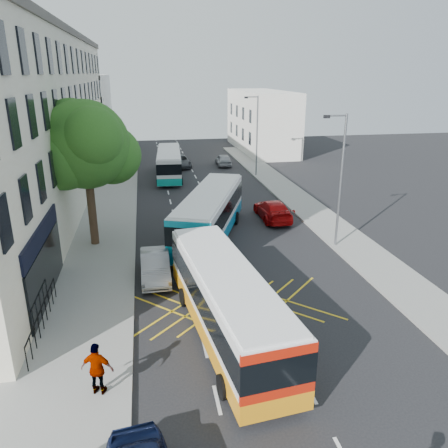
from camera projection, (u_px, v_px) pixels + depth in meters
name	position (u px, v px, depth m)	size (l,w,h in m)	color
ground	(308.00, 388.00, 15.12)	(120.00, 120.00, 0.00)	black
pavement_left	(96.00, 244.00, 27.59)	(5.00, 70.00, 0.15)	gray
pavement_right	(333.00, 229.00, 30.31)	(3.00, 70.00, 0.15)	gray
terrace_main	(24.00, 122.00, 33.28)	(8.30, 45.00, 13.50)	beige
terrace_far	(79.00, 112.00, 62.20)	(8.00, 20.00, 10.00)	silver
building_right	(261.00, 121.00, 60.26)	(6.00, 18.00, 8.00)	silver
street_tree	(85.00, 146.00, 25.52)	(6.30, 5.70, 8.80)	#382619
lamp_near	(340.00, 175.00, 25.80)	(1.45, 0.15, 8.00)	slate
lamp_far	(256.00, 132.00, 44.38)	(1.45, 0.15, 8.00)	slate
railings	(42.00, 317.00, 18.17)	(0.08, 5.60, 1.14)	black
bus_near	(227.00, 301.00, 17.69)	(3.65, 10.81, 2.98)	silver
bus_mid	(210.00, 214.00, 28.33)	(6.34, 11.30, 3.12)	silver
bus_far	(169.00, 163.00, 44.91)	(2.99, 10.21, 2.83)	silver
parked_car_silver	(155.00, 266.00, 23.01)	(1.48, 4.23, 1.40)	#97999E
red_hatchback	(273.00, 210.00, 32.29)	(2.00, 4.93, 1.43)	#A90708
distant_car_grey	(180.00, 161.00, 50.20)	(2.18, 4.73, 1.31)	#42454A
distant_car_silver	(223.00, 160.00, 50.97)	(1.61, 4.00, 1.36)	#9B9CA2
pedestrian_far	(97.00, 369.00, 14.39)	(1.11, 0.46, 1.90)	gray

